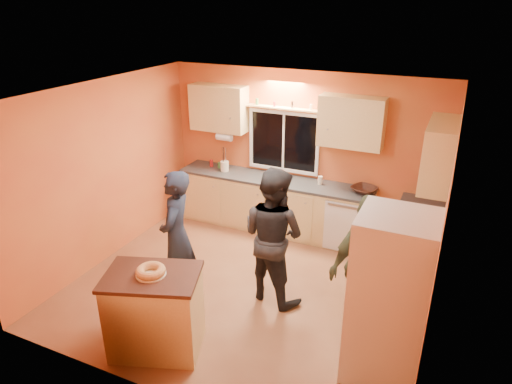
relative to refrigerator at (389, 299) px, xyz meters
The scene contains 14 objects.
ground 2.24m from the refrigerator, 157.06° to the left, with size 4.50×4.50×0.00m, color brown.
room_shell 2.26m from the refrigerator, 145.60° to the left, with size 4.54×4.04×2.61m.
back_counter 3.16m from the refrigerator, 126.89° to the left, with size 4.23×0.62×0.90m.
right_counter 1.38m from the refrigerator, 87.36° to the left, with size 0.62×1.84×0.90m.
refrigerator is the anchor object (origin of this frame).
island 2.44m from the refrigerator, 163.84° to the right, with size 1.15×0.96×0.95m.
bundt_pastry 2.41m from the refrigerator, 163.84° to the right, with size 0.31×0.31×0.09m, color tan.
person_left 2.67m from the refrigerator, behind, with size 0.62×0.41×1.71m, color black.
person_center 1.70m from the refrigerator, 153.84° to the left, with size 0.86×0.67×1.77m, color black.
person_right 0.76m from the refrigerator, 120.94° to the left, with size 0.98×0.41×1.67m, color #363C26.
mixing_bowl 2.65m from the refrigerator, 107.34° to the left, with size 0.37×0.37×0.09m, color black.
utensil_crock 4.00m from the refrigerator, 141.53° to the left, with size 0.14×0.14×0.17m, color #ECE2C5.
potted_plant 1.00m from the refrigerator, 83.41° to the left, with size 0.26×0.23×0.29m, color gray.
red_box 1.78m from the refrigerator, 90.08° to the left, with size 0.16×0.12×0.07m, color #A61A19.
Camera 1 is at (2.23, -4.67, 3.60)m, focal length 32.00 mm.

